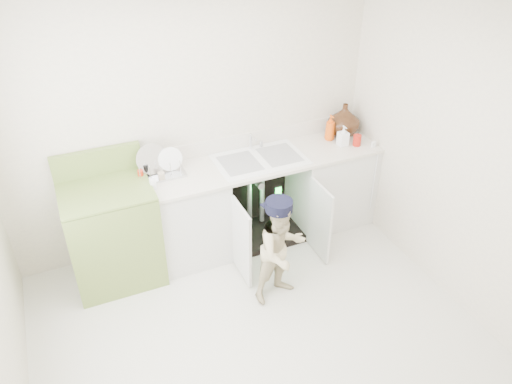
{
  "coord_description": "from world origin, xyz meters",
  "views": [
    {
      "loc": [
        -1.14,
        -2.57,
        3.2
      ],
      "look_at": [
        0.29,
        0.7,
        0.9
      ],
      "focal_mm": 35.0,
      "sensor_mm": 36.0,
      "label": 1
    }
  ],
  "objects": [
    {
      "name": "counter_run",
      "position": [
        0.58,
        1.21,
        0.48
      ],
      "size": [
        2.44,
        1.02,
        1.24
      ],
      "color": "silver",
      "rests_on": "ground"
    },
    {
      "name": "repair_worker",
      "position": [
        0.37,
        0.35,
        0.5
      ],
      "size": [
        0.54,
        0.75,
        1.0
      ],
      "rotation": [
        0.0,
        0.0,
        0.2
      ],
      "color": "beige",
      "rests_on": "ground"
    },
    {
      "name": "avocado_stove",
      "position": [
        -0.89,
        1.18,
        0.49
      ],
      "size": [
        0.76,
        0.65,
        1.19
      ],
      "color": "olive",
      "rests_on": "ground"
    },
    {
      "name": "ground",
      "position": [
        0.0,
        0.0,
        0.0
      ],
      "size": [
        3.5,
        3.5,
        0.0
      ],
      "primitive_type": "plane",
      "color": "#BAB4A3",
      "rests_on": "ground"
    },
    {
      "name": "room_shell",
      "position": [
        0.0,
        0.0,
        1.25
      ],
      "size": [
        6.0,
        5.5,
        1.26
      ],
      "color": "beige",
      "rests_on": "ground"
    }
  ]
}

